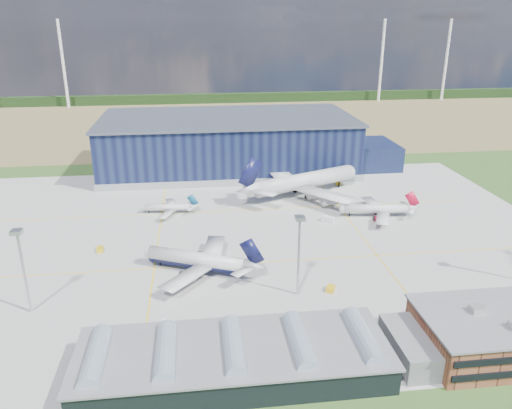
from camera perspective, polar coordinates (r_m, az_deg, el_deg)
name	(u,v)px	position (r m, az deg, el deg)	size (l,w,h in m)	color
ground	(249,249)	(164.16, -0.80, -5.09)	(600.00, 600.00, 0.00)	#355821
apron	(246,236)	(173.17, -1.17, -3.65)	(220.00, 160.00, 0.08)	#ACADA7
farmland	(216,120)	(374.22, -4.61, 9.59)	(600.00, 220.00, 0.01)	olive
treeline	(211,98)	(452.34, -5.13, 12.00)	(600.00, 8.00, 8.00)	black
hangar	(233,145)	(249.79, -2.61, 6.80)	(145.00, 62.00, 26.10)	#0F1435
glass_concourse	(250,357)	(110.59, -0.66, -17.02)	(78.00, 23.00, 8.60)	black
light_mast_west	(21,258)	(136.87, -25.24, -5.55)	(2.60, 2.60, 23.00)	#AEB0B5
light_mast_center	(299,243)	(132.25, 4.95, -4.41)	(2.60, 2.60, 23.00)	#AEB0B5
airliner_navy	(196,252)	(148.38, -6.82, -5.44)	(39.18, 38.33, 12.78)	silver
airliner_red	(376,204)	(193.41, 13.52, 0.02)	(30.86, 30.19, 10.06)	silver
airliner_widebody	(305,173)	(211.10, 5.64, 3.63)	(60.48, 59.17, 19.72)	silver
airliner_regional	(167,204)	(195.00, -10.15, 0.04)	(22.81, 22.32, 7.44)	silver
gse_tug_a	(100,249)	(169.96, -17.39, -4.91)	(2.00, 3.28, 1.37)	gold
gse_tug_b	(330,289)	(141.59, 8.51, -9.51)	(2.12, 3.17, 1.38)	gold
gse_van_a	(172,327)	(125.41, -9.60, -13.63)	(2.49, 5.71, 2.49)	white
gse_cart_a	(407,212)	(200.97, 16.87, -0.86)	(2.06, 3.09, 1.34)	white
gse_van_b	(328,219)	(186.40, 8.25, -1.70)	(2.17, 4.73, 2.17)	white
gse_tug_c	(338,183)	(229.63, 9.37, 2.48)	(2.20, 3.52, 1.54)	gold
gse_cart_b	(258,186)	(222.27, 0.18, 2.10)	(1.87, 2.80, 1.21)	white
gse_van_c	(359,320)	(128.73, 11.67, -12.81)	(2.42, 5.05, 2.42)	white
car_b	(462,302)	(144.96, 22.46, -10.28)	(1.23, 3.53, 1.16)	#99999E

